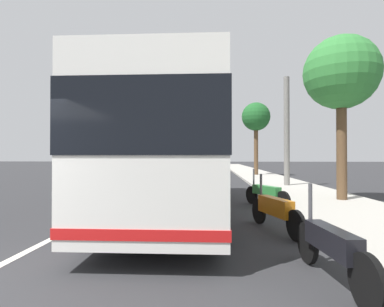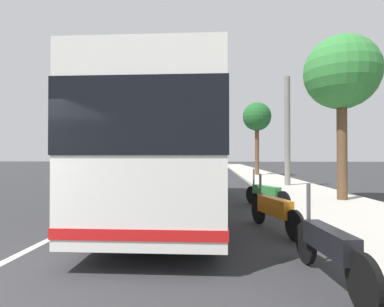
{
  "view_description": "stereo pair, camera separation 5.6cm",
  "coord_description": "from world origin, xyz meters",
  "px_view_note": "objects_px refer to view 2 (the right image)",
  "views": [
    {
      "loc": [
        -3.08,
        -3.29,
        1.68
      ],
      "look_at": [
        7.97,
        -2.56,
        1.81
      ],
      "focal_mm": 28.58,
      "sensor_mm": 36.0,
      "label": 1
    },
    {
      "loc": [
        -3.08,
        -3.35,
        1.68
      ],
      "look_at": [
        7.97,
        -2.56,
        1.81
      ],
      "focal_mm": 28.58,
      "sensor_mm": 36.0,
      "label": 2
    }
  ],
  "objects_px": {
    "coach_bus": "(178,150)",
    "motorcycle_angled": "(266,193)",
    "motorcycle_nearest_curb": "(329,248)",
    "car_far_distant": "(166,164)",
    "roadside_tree_far_block": "(257,118)",
    "roadside_tree_mid_block": "(342,74)",
    "utility_pole": "(287,132)",
    "motorcycle_by_tree": "(274,210)",
    "car_side_street": "(157,167)",
    "car_behind_bus": "(211,164)",
    "car_oncoming": "(164,166)"
  },
  "relations": [
    {
      "from": "motorcycle_nearest_curb",
      "to": "motorcycle_angled",
      "type": "xyz_separation_m",
      "value": [
        6.17,
        -0.21,
        -0.0
      ]
    },
    {
      "from": "coach_bus",
      "to": "motorcycle_by_tree",
      "type": "distance_m",
      "value": 3.88
    },
    {
      "from": "car_oncoming",
      "to": "utility_pole",
      "type": "distance_m",
      "value": 19.96
    },
    {
      "from": "coach_bus",
      "to": "utility_pole",
      "type": "height_order",
      "value": "utility_pole"
    },
    {
      "from": "motorcycle_nearest_curb",
      "to": "roadside_tree_mid_block",
      "type": "distance_m",
      "value": 8.95
    },
    {
      "from": "motorcycle_angled",
      "to": "car_behind_bus",
      "type": "height_order",
      "value": "car_behind_bus"
    },
    {
      "from": "motorcycle_angled",
      "to": "car_far_distant",
      "type": "bearing_deg",
      "value": -12.22
    },
    {
      "from": "motorcycle_by_tree",
      "to": "car_side_street",
      "type": "relative_size",
      "value": 0.46
    },
    {
      "from": "car_far_distant",
      "to": "car_oncoming",
      "type": "bearing_deg",
      "value": 10.17
    },
    {
      "from": "roadside_tree_far_block",
      "to": "utility_pole",
      "type": "relative_size",
      "value": 1.06
    },
    {
      "from": "motorcycle_angled",
      "to": "coach_bus",
      "type": "bearing_deg",
      "value": 77.09
    },
    {
      "from": "roadside_tree_mid_block",
      "to": "motorcycle_angled",
      "type": "bearing_deg",
      "value": 110.15
    },
    {
      "from": "car_oncoming",
      "to": "utility_pole",
      "type": "xyz_separation_m",
      "value": [
        -17.29,
        -9.68,
        2.37
      ]
    },
    {
      "from": "car_oncoming",
      "to": "coach_bus",
      "type": "bearing_deg",
      "value": 13.5
    },
    {
      "from": "motorcycle_angled",
      "to": "car_far_distant",
      "type": "relative_size",
      "value": 0.5
    },
    {
      "from": "car_behind_bus",
      "to": "car_far_distant",
      "type": "bearing_deg",
      "value": 77.09
    },
    {
      "from": "car_side_street",
      "to": "roadside_tree_mid_block",
      "type": "xyz_separation_m",
      "value": [
        -16.64,
        -9.95,
        3.96
      ]
    },
    {
      "from": "motorcycle_angled",
      "to": "utility_pole",
      "type": "relative_size",
      "value": 0.34
    },
    {
      "from": "motorcycle_nearest_curb",
      "to": "car_side_street",
      "type": "height_order",
      "value": "car_side_street"
    },
    {
      "from": "coach_bus",
      "to": "roadside_tree_far_block",
      "type": "relative_size",
      "value": 1.7
    },
    {
      "from": "car_oncoming",
      "to": "roadside_tree_mid_block",
      "type": "bearing_deg",
      "value": 27.34
    },
    {
      "from": "coach_bus",
      "to": "roadside_tree_mid_block",
      "type": "xyz_separation_m",
      "value": [
        1.8,
        -5.79,
        2.79
      ]
    },
    {
      "from": "coach_bus",
      "to": "car_side_street",
      "type": "xyz_separation_m",
      "value": [
        18.44,
        4.16,
        -1.17
      ]
    },
    {
      "from": "motorcycle_by_tree",
      "to": "roadside_tree_far_block",
      "type": "relative_size",
      "value": 0.34
    },
    {
      "from": "motorcycle_by_tree",
      "to": "car_behind_bus",
      "type": "distance_m",
      "value": 31.9
    },
    {
      "from": "car_side_street",
      "to": "car_far_distant",
      "type": "relative_size",
      "value": 1.14
    },
    {
      "from": "coach_bus",
      "to": "motorcycle_nearest_curb",
      "type": "bearing_deg",
      "value": -154.67
    },
    {
      "from": "motorcycle_nearest_curb",
      "to": "motorcycle_angled",
      "type": "height_order",
      "value": "motorcycle_nearest_curb"
    },
    {
      "from": "coach_bus",
      "to": "car_side_street",
      "type": "relative_size",
      "value": 2.32
    },
    {
      "from": "motorcycle_by_tree",
      "to": "motorcycle_angled",
      "type": "distance_m",
      "value": 3.36
    },
    {
      "from": "motorcycle_nearest_curb",
      "to": "car_far_distant",
      "type": "relative_size",
      "value": 0.52
    },
    {
      "from": "coach_bus",
      "to": "roadside_tree_far_block",
      "type": "bearing_deg",
      "value": -16.51
    },
    {
      "from": "motorcycle_nearest_curb",
      "to": "roadside_tree_far_block",
      "type": "bearing_deg",
      "value": -11.54
    },
    {
      "from": "car_far_distant",
      "to": "utility_pole",
      "type": "bearing_deg",
      "value": 27.66
    },
    {
      "from": "coach_bus",
      "to": "utility_pole",
      "type": "bearing_deg",
      "value": -35.55
    },
    {
      "from": "motorcycle_nearest_curb",
      "to": "motorcycle_by_tree",
      "type": "height_order",
      "value": "motorcycle_nearest_curb"
    },
    {
      "from": "coach_bus",
      "to": "car_oncoming",
      "type": "bearing_deg",
      "value": 9.54
    },
    {
      "from": "car_oncoming",
      "to": "utility_pole",
      "type": "relative_size",
      "value": 0.77
    },
    {
      "from": "motorcycle_nearest_curb",
      "to": "roadside_tree_mid_block",
      "type": "relative_size",
      "value": 0.36
    },
    {
      "from": "roadside_tree_far_block",
      "to": "coach_bus",
      "type": "bearing_deg",
      "value": 164.28
    },
    {
      "from": "motorcycle_by_tree",
      "to": "roadside_tree_mid_block",
      "type": "bearing_deg",
      "value": -54.05
    },
    {
      "from": "motorcycle_by_tree",
      "to": "roadside_tree_mid_block",
      "type": "height_order",
      "value": "roadside_tree_mid_block"
    },
    {
      "from": "car_behind_bus",
      "to": "utility_pole",
      "type": "height_order",
      "value": "utility_pole"
    },
    {
      "from": "coach_bus",
      "to": "motorcycle_angled",
      "type": "height_order",
      "value": "coach_bus"
    },
    {
      "from": "roadside_tree_mid_block",
      "to": "utility_pole",
      "type": "height_order",
      "value": "utility_pole"
    },
    {
      "from": "motorcycle_nearest_curb",
      "to": "car_behind_bus",
      "type": "distance_m",
      "value": 34.74
    },
    {
      "from": "car_far_distant",
      "to": "roadside_tree_mid_block",
      "type": "height_order",
      "value": "roadside_tree_mid_block"
    },
    {
      "from": "coach_bus",
      "to": "motorcycle_nearest_curb",
      "type": "distance_m",
      "value": 6.23
    },
    {
      "from": "motorcycle_angled",
      "to": "utility_pole",
      "type": "xyz_separation_m",
      "value": [
        6.72,
        -2.3,
        2.59
      ]
    },
    {
      "from": "motorcycle_nearest_curb",
      "to": "car_side_street",
      "type": "bearing_deg",
      "value": 10.02
    }
  ]
}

